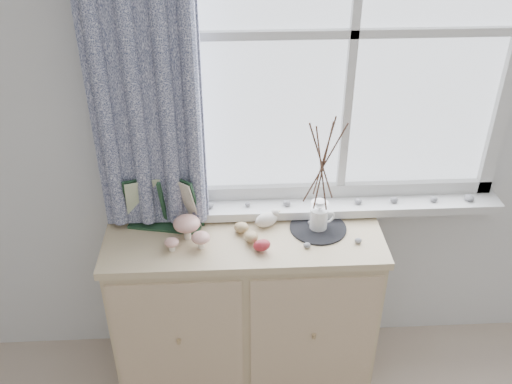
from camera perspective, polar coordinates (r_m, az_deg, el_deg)
sideboard at (r=2.73m, az=-1.12°, el=-11.54°), size 1.20×0.45×0.85m
botanical_book at (r=2.45m, az=-9.33°, el=-1.32°), size 0.39×0.20×0.26m
toadstool_cluster at (r=2.40m, az=-6.80°, el=-3.72°), size 0.19×0.17×0.11m
wooden_eggs at (r=2.40m, az=-0.46°, el=-4.45°), size 0.14×0.18×0.07m
songbird_figurine at (r=2.49m, az=1.05°, el=-2.71°), size 0.16×0.12×0.07m
crocheted_doily at (r=2.51m, az=6.22°, el=-3.58°), size 0.25×0.25×0.01m
twig_pitcher at (r=2.33m, az=6.70°, el=3.04°), size 0.25×0.25×0.58m
sideboard_pebbles at (r=2.45m, az=6.95°, el=-4.40°), size 0.25×0.19×0.02m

